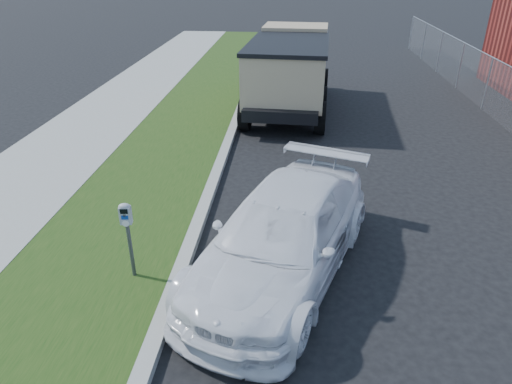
{
  "coord_description": "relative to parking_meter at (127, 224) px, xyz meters",
  "views": [
    {
      "loc": [
        -0.81,
        -6.46,
        4.88
      ],
      "look_at": [
        -1.4,
        1.0,
        1.0
      ],
      "focal_mm": 32.0,
      "sensor_mm": 36.0,
      "label": 1
    }
  ],
  "objects": [
    {
      "name": "ground",
      "position": [
        3.32,
        0.5,
        -1.12
      ],
      "size": [
        120.0,
        120.0,
        0.0
      ],
      "primitive_type": "plane",
      "color": "black",
      "rests_on": "ground"
    },
    {
      "name": "streetside",
      "position": [
        -2.24,
        2.5,
        -1.05
      ],
      "size": [
        6.12,
        50.0,
        0.15
      ],
      "color": "gray",
      "rests_on": "ground"
    },
    {
      "name": "parking_meter",
      "position": [
        0.0,
        0.0,
        0.0
      ],
      "size": [
        0.2,
        0.15,
        1.36
      ],
      "rotation": [
        0.0,
        0.0,
        0.1
      ],
      "color": "#3F4247",
      "rests_on": "ground"
    },
    {
      "name": "white_wagon",
      "position": [
        2.47,
        0.55,
        -0.39
      ],
      "size": [
        3.64,
        5.42,
        1.46
      ],
      "primitive_type": "imported",
      "rotation": [
        0.0,
        0.0,
        -0.35
      ],
      "color": "white",
      "rests_on": "ground"
    },
    {
      "name": "dump_truck",
      "position": [
        2.44,
        10.19,
        0.33
      ],
      "size": [
        3.03,
        6.73,
        2.57
      ],
      "rotation": [
        0.0,
        0.0,
        -0.07
      ],
      "color": "black",
      "rests_on": "ground"
    }
  ]
}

